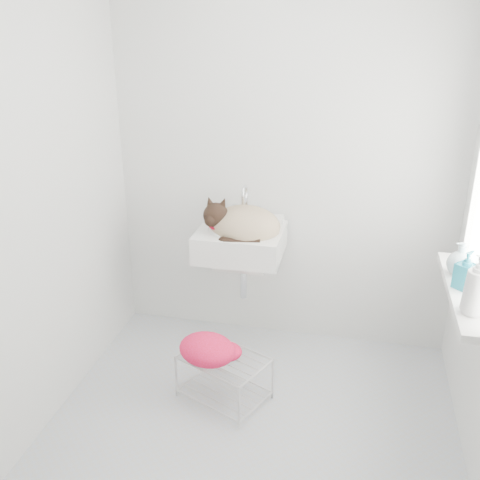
% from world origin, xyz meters
% --- Properties ---
extents(floor, '(2.20, 2.00, 0.02)m').
position_xyz_m(floor, '(0.00, 0.00, 0.00)').
color(floor, '#B0B0B0').
rests_on(floor, ground).
extents(back_wall, '(2.20, 0.02, 2.50)m').
position_xyz_m(back_wall, '(0.00, 1.00, 1.25)').
color(back_wall, silver).
rests_on(back_wall, ground).
extents(left_wall, '(0.02, 2.00, 2.50)m').
position_xyz_m(left_wall, '(-1.10, 0.00, 1.25)').
color(left_wall, silver).
rests_on(left_wall, ground).
extents(windowsill, '(0.16, 0.88, 0.04)m').
position_xyz_m(windowsill, '(1.01, 0.20, 0.83)').
color(windowsill, white).
rests_on(windowsill, right_wall).
extents(sink, '(0.52, 0.46, 0.21)m').
position_xyz_m(sink, '(-0.23, 0.74, 0.85)').
color(sink, white).
rests_on(sink, back_wall).
extents(faucet, '(0.19, 0.13, 0.19)m').
position_xyz_m(faucet, '(-0.23, 0.92, 0.99)').
color(faucet, silver).
rests_on(faucet, sink).
extents(cat, '(0.47, 0.40, 0.29)m').
position_xyz_m(cat, '(-0.22, 0.72, 0.89)').
color(cat, '#C1AD8B').
rests_on(cat, sink).
extents(wire_rack, '(0.55, 0.48, 0.28)m').
position_xyz_m(wire_rack, '(-0.20, 0.20, 0.15)').
color(wire_rack, silver).
rests_on(wire_rack, floor).
extents(towel, '(0.40, 0.34, 0.14)m').
position_xyz_m(towel, '(-0.29, 0.15, 0.31)').
color(towel, red).
rests_on(towel, wire_rack).
extents(bottle_a, '(0.12, 0.12, 0.24)m').
position_xyz_m(bottle_a, '(1.00, -0.04, 0.85)').
color(bottle_a, silver).
rests_on(bottle_a, windowsill).
extents(bottle_b, '(0.12, 0.12, 0.19)m').
position_xyz_m(bottle_b, '(1.00, 0.21, 0.85)').
color(bottle_b, '#197388').
rests_on(bottle_b, windowsill).
extents(bottle_c, '(0.16, 0.16, 0.17)m').
position_xyz_m(bottle_c, '(1.00, 0.37, 0.85)').
color(bottle_c, silver).
rests_on(bottle_c, windowsill).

